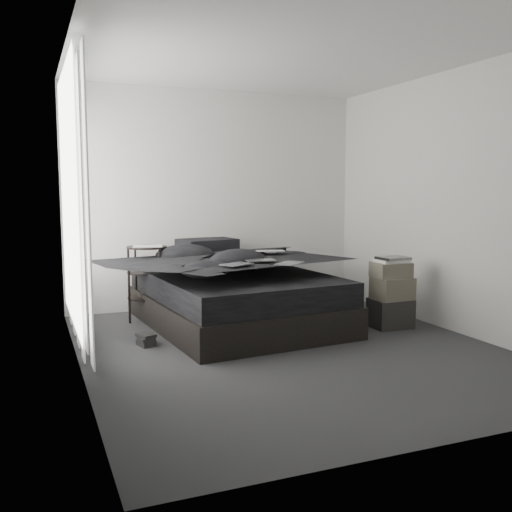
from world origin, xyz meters
name	(u,v)px	position (x,y,z in m)	size (l,w,h in m)	color
floor	(289,348)	(0.00, 0.00, 0.00)	(3.60, 4.20, 0.01)	#313234
ceiling	(291,50)	(0.00, 0.00, 2.60)	(3.60, 4.20, 0.01)	white
wall_back	(216,199)	(0.00, 2.10, 1.30)	(3.60, 0.01, 2.60)	silver
wall_front	(458,213)	(0.00, -2.10, 1.30)	(3.60, 0.01, 2.60)	silver
wall_left	(75,206)	(-1.80, 0.00, 1.30)	(0.01, 4.20, 2.60)	silver
wall_right	(454,202)	(1.80, 0.00, 1.30)	(0.01, 4.20, 2.60)	silver
window_left	(69,198)	(-1.78, 0.90, 1.35)	(0.02, 2.00, 2.30)	white
curtain_left	(76,205)	(-1.73, 0.90, 1.28)	(0.06, 2.12, 2.48)	white
bed	(236,310)	(-0.14, 1.02, 0.15)	(1.71, 2.26, 0.31)	black
mattress	(236,285)	(-0.14, 1.02, 0.43)	(1.64, 2.19, 0.24)	black
duvet	(238,262)	(-0.13, 0.97, 0.68)	(1.67, 1.93, 0.26)	black
pillow_lower	(201,258)	(-0.27, 1.89, 0.62)	(0.68, 0.46, 0.15)	black
pillow_upper	(207,245)	(-0.19, 1.87, 0.77)	(0.64, 0.44, 0.14)	black
laptop	(269,245)	(0.27, 1.11, 0.82)	(0.36, 0.23, 0.03)	silver
comic_a	(237,255)	(-0.35, 0.40, 0.82)	(0.28, 0.19, 0.01)	black
comic_b	(260,251)	(-0.04, 0.59, 0.82)	(0.28, 0.19, 0.01)	black
comic_c	(290,253)	(0.13, 0.27, 0.83)	(0.28, 0.19, 0.01)	black
side_stand	(148,284)	(-0.95, 1.60, 0.40)	(0.43, 0.43, 0.80)	black
papers	(148,247)	(-0.95, 1.58, 0.81)	(0.31, 0.23, 0.02)	white
floor_books	(146,339)	(-1.18, 0.56, 0.06)	(0.12, 0.18, 0.12)	black
box_lower	(390,313)	(1.31, 0.32, 0.15)	(0.40, 0.31, 0.30)	black
box_mid	(392,288)	(1.32, 0.31, 0.41)	(0.37, 0.30, 0.23)	#625D4D
box_upper	(391,270)	(1.30, 0.32, 0.60)	(0.36, 0.29, 0.16)	#625D4D
art_book_white	(392,261)	(1.31, 0.32, 0.70)	(0.31, 0.24, 0.03)	silver
art_book_snake	(393,258)	(1.32, 0.31, 0.72)	(0.30, 0.24, 0.03)	silver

